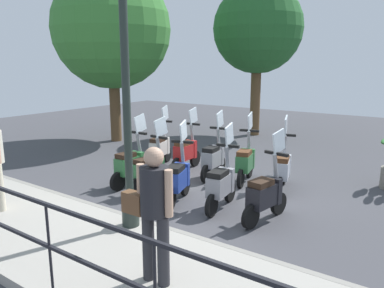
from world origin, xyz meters
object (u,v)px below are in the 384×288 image
scooter_near_0 (266,194)px  scooter_far_0 (282,168)px  tree_large (112,29)px  scooter_near_3 (150,170)px  scooter_near_2 (178,178)px  scooter_far_1 (246,161)px  scooter_near_4 (131,164)px  lamp_post_near (126,91)px  tree_distant (258,29)px  scooter_near_1 (221,183)px  pedestrian_with_bag (153,205)px  scooter_far_4 (160,147)px  scooter_far_2 (214,158)px  scooter_far_3 (186,151)px

scooter_near_0 → scooter_far_0: size_ratio=1.00×
tree_large → scooter_near_3: size_ratio=3.66×
scooter_near_2 → scooter_far_1: same height
scooter_near_3 → scooter_near_4: 0.66m
lamp_post_near → tree_distant: (8.72, 2.06, 1.58)m
tree_distant → scooter_near_2: size_ratio=3.51×
scooter_near_1 → scooter_near_2: same height
pedestrian_with_bag → scooter_far_4: bearing=39.1°
lamp_post_near → scooter_near_3: (1.62, 1.01, -1.74)m
scooter_near_2 → scooter_far_2: (1.73, 0.27, 0.00)m
scooter_near_3 → scooter_far_3: 1.83m
tree_large → scooter_near_3: (-3.39, -4.49, -3.21)m
tree_large → scooter_far_0: bearing=-104.2°
scooter_near_0 → scooter_far_2: 2.57m
scooter_near_3 → scooter_far_1: size_ratio=1.00×
pedestrian_with_bag → scooter_near_1: bearing=14.5°
scooter_near_1 → scooter_near_3: (-0.09, 1.63, 0.00)m
lamp_post_near → scooter_near_0: size_ratio=3.02×
scooter_near_0 → scooter_far_1: (1.72, 1.24, 0.00)m
scooter_near_0 → scooter_near_4: (0.09, 3.16, 0.00)m
lamp_post_near → scooter_far_0: (3.33, -1.14, -1.74)m
scooter_near_3 → scooter_far_2: size_ratio=1.00×
pedestrian_with_bag → scooter_far_3: size_ratio=1.03×
lamp_post_near → tree_distant: bearing=13.3°
scooter_near_2 → scooter_far_4: 2.69m
scooter_far_0 → lamp_post_near: bearing=145.3°
tree_distant → scooter_far_2: 6.59m
scooter_near_4 → scooter_far_0: same height
pedestrian_with_bag → scooter_near_4: pedestrian_with_bag is taller
tree_large → lamp_post_near: bearing=-132.3°
lamp_post_near → tree_large: 7.58m
tree_large → scooter_near_2: (-3.48, -5.27, -3.21)m
tree_large → scooter_far_3: tree_large is taller
pedestrian_with_bag → scooter_far_3: (4.37, 2.69, -0.60)m
scooter_near_0 → scooter_far_3: 3.40m
tree_distant → scooter_far_1: (-5.35, -2.34, -3.32)m
scooter_near_2 → tree_distant: bearing=-2.9°
pedestrian_with_bag → scooter_near_3: size_ratio=1.03×
scooter_far_2 → scooter_far_1: bearing=-88.3°
tree_large → scooter_near_0: (-3.36, -7.01, -3.21)m
tree_large → scooter_near_0: size_ratio=3.66×
pedestrian_with_bag → scooter_near_3: (2.57, 2.31, -0.60)m
scooter_near_4 → scooter_near_3: bearing=-101.1°
scooter_near_1 → scooter_near_4: size_ratio=1.00×
tree_large → scooter_far_3: size_ratio=3.66×
scooter_far_0 → scooter_far_3: size_ratio=1.00×
scooter_near_4 → scooter_far_2: size_ratio=1.00×
scooter_far_0 → tree_large: bearing=60.1°
scooter_near_0 → scooter_near_2: 1.74m
scooter_near_1 → pedestrian_with_bag: bearing=-172.5°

